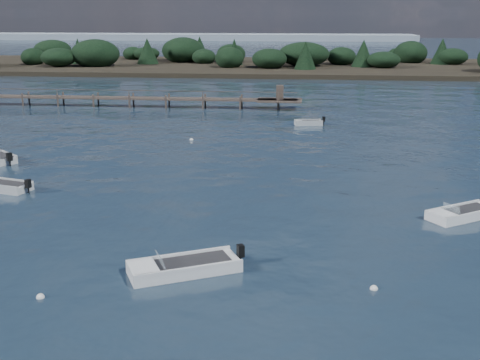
# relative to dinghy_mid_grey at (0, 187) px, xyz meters

# --- Properties ---
(ground) EXTENTS (400.00, 400.00, 0.00)m
(ground) POSITION_rel_dinghy_mid_grey_xyz_m (11.80, 46.13, -0.15)
(ground) COLOR #152331
(ground) RESTS_ON ground
(dinghy_mid_grey) EXTENTS (4.36, 2.47, 1.08)m
(dinghy_mid_grey) POSITION_rel_dinghy_mid_grey_xyz_m (0.00, 0.00, 0.00)
(dinghy_mid_grey) COLOR #A5AAAC
(dinghy_mid_grey) RESTS_ON ground
(dinghy_mid_white_b) EXTENTS (4.19, 3.52, 1.08)m
(dinghy_mid_white_b) POSITION_rel_dinghy_mid_grey_xyz_m (27.04, -2.49, -0.01)
(dinghy_mid_white_b) COLOR silver
(dinghy_mid_white_b) RESTS_ON ground
(tender_far_grey_b) EXTENTS (3.02, 1.58, 1.01)m
(tender_far_grey_b) POSITION_rel_dinghy_mid_grey_xyz_m (19.01, 24.30, -0.00)
(tender_far_grey_b) COLOR #A5AAAC
(tender_far_grey_b) RESTS_ON ground
(dinghy_mid_white_a) EXTENTS (4.89, 3.61, 1.16)m
(dinghy_mid_white_a) POSITION_rel_dinghy_mid_grey_xyz_m (13.68, -10.93, 0.00)
(dinghy_mid_white_a) COLOR silver
(dinghy_mid_white_a) RESTS_ON ground
(buoy_b) EXTENTS (0.32, 0.32, 0.32)m
(buoy_b) POSITION_rel_dinghy_mid_grey_xyz_m (21.43, -11.72, -0.15)
(buoy_b) COLOR white
(buoy_b) RESTS_ON ground
(buoy_e) EXTENTS (0.32, 0.32, 0.32)m
(buoy_e) POSITION_rel_dinghy_mid_grey_xyz_m (9.00, 16.07, -0.15)
(buoy_e) COLOR white
(buoy_e) RESTS_ON ground
(buoy_extra_a) EXTENTS (0.32, 0.32, 0.32)m
(buoy_extra_a) POSITION_rel_dinghy_mid_grey_xyz_m (8.67, -13.80, -0.15)
(buoy_extra_a) COLOR white
(buoy_extra_a) RESTS_ON ground
(jetty) EXTENTS (64.50, 3.20, 3.40)m
(jetty) POSITION_rel_dinghy_mid_grey_xyz_m (-9.94, 34.12, 0.84)
(jetty) COLOR #483D35
(jetty) RESTS_ON ground
(far_headland) EXTENTS (190.00, 40.00, 5.80)m
(far_headland) POSITION_rel_dinghy_mid_grey_xyz_m (36.80, 86.13, 1.82)
(far_headland) COLOR black
(far_headland) RESTS_ON ground
(distant_haze) EXTENTS (280.00, 20.00, 2.40)m
(distant_haze) POSITION_rel_dinghy_mid_grey_xyz_m (-78.20, 216.13, -0.15)
(distant_haze) COLOR gray
(distant_haze) RESTS_ON ground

